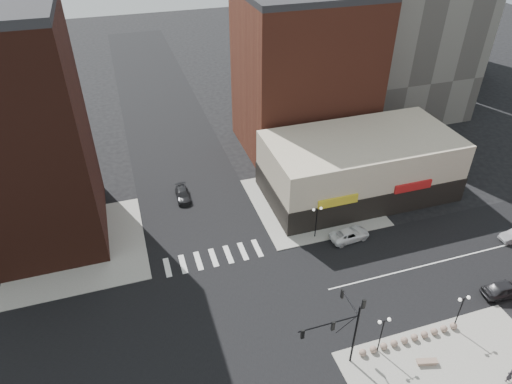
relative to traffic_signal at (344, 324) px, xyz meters
name	(u,v)px	position (x,y,z in m)	size (l,w,h in m)	color
ground	(234,313)	(-7.24, 7.83, -4.96)	(240.00, 240.00, 0.00)	black
road_ew	(234,313)	(-7.24, 7.83, -4.95)	(200.00, 14.00, 0.02)	black
road_ns	(234,313)	(-7.24, 7.83, -4.95)	(14.00, 200.00, 0.02)	black
sidewalk_nw	(77,247)	(-21.74, 22.33, -4.90)	(15.00, 15.00, 0.12)	gray
sidewalk_ne	(312,202)	(7.26, 22.33, -4.90)	(15.00, 15.00, 0.12)	gray
building_nw	(4,140)	(-26.24, 26.33, 7.54)	(16.00, 15.00, 25.00)	#3A1A12
building_ne_midrise	(305,76)	(11.76, 37.33, 6.04)	(18.00, 15.00, 22.00)	brown
building_ne_row	(358,170)	(13.76, 22.83, -1.66)	(24.20, 12.20, 8.00)	#C2B39A
traffic_signal	(344,324)	(0.00, 0.00, 0.00)	(5.59, 3.09, 7.77)	black
street_lamp_se_a	(383,327)	(3.76, -0.17, -1.67)	(1.22, 0.32, 4.16)	black
street_lamp_se_b	(462,305)	(11.76, -0.17, -1.67)	(1.22, 0.32, 4.16)	black
street_lamp_ne	(317,215)	(4.76, 15.83, -1.67)	(1.22, 0.32, 4.16)	black
bollard_row	(409,339)	(6.99, -0.17, -4.52)	(10.10, 0.65, 0.65)	#896A5E
white_suv	(350,234)	(8.44, 14.33, -4.30)	(2.18, 4.73, 1.32)	white
dark_sedan_east	(506,289)	(19.31, 1.83, -4.15)	(1.91, 4.74, 1.61)	black
dark_sedan_north	(183,195)	(-8.51, 28.22, -4.35)	(1.71, 4.20, 1.22)	black
pedestrian	(510,375)	(12.58, -6.11, -4.01)	(0.61, 0.40, 1.66)	#252227
stone_bench	(427,362)	(7.13, -2.65, -4.62)	(1.89, 0.99, 0.42)	gray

